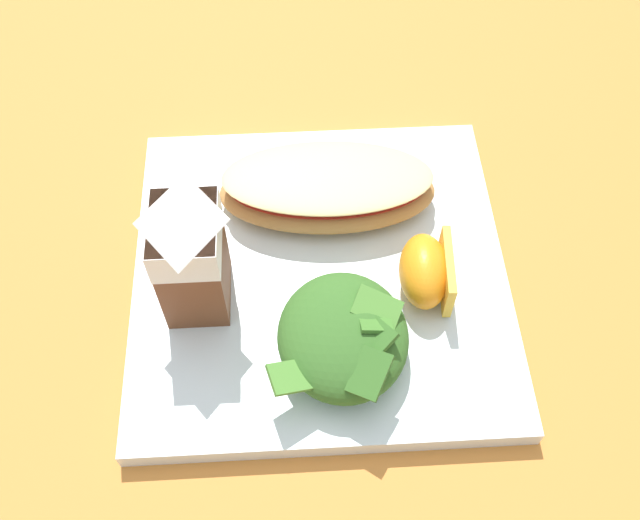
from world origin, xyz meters
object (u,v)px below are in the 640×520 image
object	(u,v)px
cheesy_pizza_bread	(327,188)
orange_wedge_front	(427,271)
milk_carton	(189,249)
green_salad_pile	(343,336)
white_plate	(320,273)

from	to	relation	value
cheesy_pizza_bread	orange_wedge_front	bearing A→B (deg)	-140.65
milk_carton	orange_wedge_front	world-z (taller)	milk_carton
cheesy_pizza_bread	green_salad_pile	bearing A→B (deg)	-178.67
orange_wedge_front	cheesy_pizza_bread	bearing A→B (deg)	39.35
white_plate	milk_carton	bearing A→B (deg)	101.81
white_plate	orange_wedge_front	size ratio (longest dim) A/B	4.49
white_plate	green_salad_pile	xyz separation A→B (m)	(-0.07, -0.01, 0.03)
green_salad_pile	orange_wedge_front	bearing A→B (deg)	-52.27
cheesy_pizza_bread	milk_carton	xyz separation A→B (m)	(-0.08, 0.10, 0.04)
cheesy_pizza_bread	orange_wedge_front	xyz separation A→B (m)	(-0.08, -0.07, 0.00)
green_salad_pile	milk_carton	distance (m)	0.12
white_plate	cheesy_pizza_bread	world-z (taller)	cheesy_pizza_bread
milk_carton	white_plate	bearing A→B (deg)	-78.19
white_plate	milk_carton	size ratio (longest dim) A/B	2.55
green_salad_pile	cheesy_pizza_bread	bearing A→B (deg)	1.33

